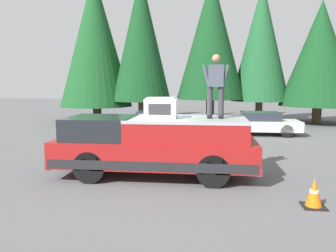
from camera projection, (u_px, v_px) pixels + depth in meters
ground_plane at (145, 173)px, 9.60m from camera, size 90.00×90.00×0.00m
pickup_truck at (155, 145)px, 9.22m from camera, size 2.01×5.54×1.65m
compressor_unit at (161, 108)px, 8.93m from camera, size 0.65×0.84×0.56m
person_on_truck_bed at (216, 85)px, 8.79m from camera, size 0.29×0.72×1.69m
parked_car_white at (258, 123)px, 16.69m from camera, size 1.64×4.10×1.16m
parked_car_silver at (155, 122)px, 17.10m from camera, size 1.64×4.10×1.16m
traffic_cone at (314, 194)px, 6.92m from camera, size 0.47×0.47×0.62m
conifer_far_left at (320, 54)px, 20.86m from camera, size 4.79×4.79×7.73m
conifer_left at (261, 42)px, 22.01m from camera, size 3.86×3.86×9.20m
conifer_center_left at (211, 38)px, 21.77m from camera, size 4.52×4.52×9.60m
conifer_center_right at (141, 38)px, 21.20m from camera, size 3.81×3.81×9.55m
conifer_right at (95, 40)px, 22.01m from camera, size 4.78×4.78×9.83m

